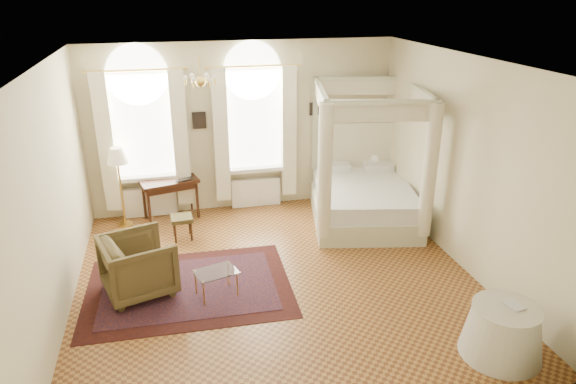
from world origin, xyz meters
The scene contains 18 objects.
ground centered at (0.00, 0.00, 0.00)m, with size 6.00×6.00×0.00m, color olive.
room_walls centered at (0.00, 0.00, 1.98)m, with size 6.00×6.00×6.00m.
window_left centered at (-1.90, 2.87, 1.49)m, with size 1.62×0.27×3.29m.
window_right centered at (0.20, 2.87, 1.49)m, with size 1.62×0.27×3.29m.
chandelier centered at (-0.90, 1.20, 2.91)m, with size 0.51×0.45×0.50m.
wall_pictures centered at (0.09, 2.97, 1.89)m, with size 2.54×0.03×0.39m.
canopy_bed centered at (2.08, 1.73, 0.59)m, with size 2.37×2.72×2.58m.
nightstand centered at (2.70, 2.70, 0.27)m, with size 0.38×0.34×0.54m, color #331A0E.
nightstand_lamp centered at (2.70, 2.77, 0.81)m, with size 0.29×0.29×0.42m.
writing_desk centered at (-1.51, 2.70, 0.68)m, with size 1.16×0.79×0.79m.
laptop centered at (-1.24, 2.65, 0.81)m, with size 0.34×0.22×0.03m, color black.
stool centered at (-1.34, 1.75, 0.36)m, with size 0.39×0.39×0.43m.
armchair centered at (-2.03, 0.14, 0.44)m, with size 0.95×0.98×0.89m, color #4B3D20.
coffee_table centered at (-0.95, -0.23, 0.37)m, with size 0.68×0.56×0.41m.
floor_lamp centered at (-2.39, 2.58, 1.31)m, with size 0.39×0.39×1.53m.
oriental_rug centered at (-1.34, 0.06, 0.01)m, with size 3.10×2.27×0.01m.
side_table centered at (2.31, -2.34, 0.33)m, with size 0.99×0.99×0.67m.
book centered at (2.32, -2.34, 0.68)m, with size 0.18×0.24×0.02m, color black.
Camera 1 is at (-1.44, -6.74, 4.24)m, focal length 32.00 mm.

